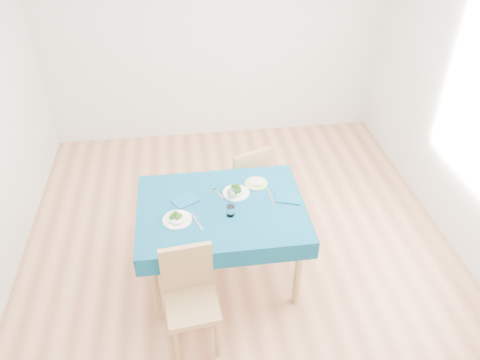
{
  "coord_description": "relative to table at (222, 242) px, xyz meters",
  "views": [
    {
      "loc": [
        -0.42,
        -3.07,
        3.12
      ],
      "look_at": [
        0.0,
        0.0,
        0.85
      ],
      "focal_mm": 35.0,
      "sensor_mm": 36.0,
      "label": 1
    }
  ],
  "objects": [
    {
      "name": "table",
      "position": [
        0.0,
        0.0,
        0.0
      ],
      "size": [
        1.33,
        1.01,
        0.76
      ],
      "primitive_type": "cube",
      "color": "navy",
      "rests_on": "ground"
    },
    {
      "name": "bread_slice",
      "position": [
        0.32,
        0.26,
        0.4
      ],
      "size": [
        0.11,
        0.11,
        0.02
      ],
      "primitive_type": "cube",
      "rotation": [
        0.0,
        0.0,
        -0.1
      ],
      "color": "beige",
      "rests_on": "side_plate"
    },
    {
      "name": "napkin_near",
      "position": [
        -0.28,
        0.11,
        0.38
      ],
      "size": [
        0.24,
        0.21,
        0.01
      ],
      "primitive_type": "cube",
      "rotation": [
        0.0,
        0.0,
        0.5
      ],
      "color": "navy",
      "rests_on": "table"
    },
    {
      "name": "napkin_far",
      "position": [
        0.55,
        0.03,
        0.38
      ],
      "size": [
        0.23,
        0.2,
        0.01
      ],
      "primitive_type": "cube",
      "rotation": [
        0.0,
        0.0,
        -0.34
      ],
      "color": "navy",
      "rests_on": "table"
    },
    {
      "name": "knife_near",
      "position": [
        -0.2,
        -0.15,
        0.38
      ],
      "size": [
        0.09,
        0.22,
        0.0
      ],
      "primitive_type": "cube",
      "rotation": [
        0.0,
        0.0,
        0.31
      ],
      "color": "silver",
      "rests_on": "table"
    },
    {
      "name": "fork_near",
      "position": [
        -0.4,
        -0.13,
        0.38
      ],
      "size": [
        0.03,
        0.19,
        0.0
      ],
      "primitive_type": "cube",
      "rotation": [
        0.0,
        0.0,
        0.0
      ],
      "color": "silver",
      "rests_on": "table"
    },
    {
      "name": "fork_far",
      "position": [
        -0.01,
        0.17,
        0.38
      ],
      "size": [
        0.09,
        0.15,
        0.0
      ],
      "primitive_type": "cube",
      "rotation": [
        0.0,
        0.0,
        0.44
      ],
      "color": "silver",
      "rests_on": "table"
    },
    {
      "name": "side_plate",
      "position": [
        0.32,
        0.26,
        0.38
      ],
      "size": [
        0.19,
        0.19,
        0.01
      ],
      "primitive_type": "cylinder",
      "color": "#A2D367",
      "rests_on": "table"
    },
    {
      "name": "tumbler_center",
      "position": [
        0.09,
        0.09,
        0.42
      ],
      "size": [
        0.06,
        0.06,
        0.08
      ],
      "primitive_type": "cylinder",
      "color": "white",
      "rests_on": "table"
    },
    {
      "name": "knife_far",
      "position": [
        0.41,
        0.08,
        0.38
      ],
      "size": [
        0.03,
        0.22,
        0.0
      ],
      "primitive_type": "cube",
      "rotation": [
        0.0,
        0.0,
        0.07
      ],
      "color": "silver",
      "rests_on": "table"
    },
    {
      "name": "chair_far",
      "position": [
        0.29,
        0.77,
        0.1
      ],
      "size": [
        0.51,
        0.53,
        0.97
      ],
      "primitive_type": "cube",
      "rotation": [
        0.0,
        0.0,
        3.51
      ],
      "color": "#9D7B4A",
      "rests_on": "ground"
    },
    {
      "name": "chair_near",
      "position": [
        -0.29,
        -0.67,
        0.09
      ],
      "size": [
        0.41,
        0.45,
        0.94
      ],
      "primitive_type": "cube",
      "rotation": [
        0.0,
        0.0,
        0.1
      ],
      "color": "#9D7B4A",
      "rests_on": "ground"
    },
    {
      "name": "room_shell",
      "position": [
        0.18,
        0.21,
        0.97
      ],
      "size": [
        4.02,
        4.52,
        2.73
      ],
      "color": "#A76945",
      "rests_on": "ground"
    },
    {
      "name": "bowl_far",
      "position": [
        0.14,
        0.15,
        0.41
      ],
      "size": [
        0.22,
        0.22,
        0.07
      ],
      "primitive_type": null,
      "color": "white",
      "rests_on": "table"
    },
    {
      "name": "bowl_near",
      "position": [
        -0.35,
        -0.12,
        0.41
      ],
      "size": [
        0.23,
        0.23,
        0.07
      ],
      "primitive_type": null,
      "color": "white",
      "rests_on": "table"
    },
    {
      "name": "tumbler_side",
      "position": [
        0.06,
        -0.11,
        0.42
      ],
      "size": [
        0.07,
        0.07,
        0.08
      ],
      "primitive_type": "cylinder",
      "color": "white",
      "rests_on": "table"
    }
  ]
}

